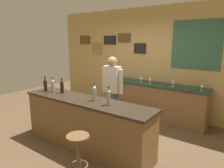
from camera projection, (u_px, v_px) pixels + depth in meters
name	position (u px, v px, depth m)	size (l,w,h in m)	color
ground_plane	(100.00, 138.00, 4.15)	(10.00, 10.00, 0.00)	brown
back_wall	(147.00, 61.00, 5.45)	(6.00, 0.09, 2.80)	tan
bar_counter	(86.00, 123.00, 3.74)	(2.66, 0.60, 0.92)	brown
side_counter	(153.00, 101.00, 5.13)	(2.63, 0.56, 0.90)	brown
bartender	(112.00, 88.00, 4.38)	(0.52, 0.21, 1.62)	#384766
bar_stool	(78.00, 150.00, 2.83)	(0.32, 0.32, 0.68)	brown
wine_bottle_a	(45.00, 85.00, 4.20)	(0.07, 0.07, 0.31)	black
wine_bottle_b	(53.00, 85.00, 4.13)	(0.07, 0.07, 0.31)	#999E99
wine_bottle_c	(62.00, 86.00, 4.05)	(0.07, 0.07, 0.31)	black
wine_bottle_d	(94.00, 93.00, 3.55)	(0.07, 0.07, 0.31)	#999E99
wine_bottle_e	(109.00, 97.00, 3.30)	(0.07, 0.07, 0.31)	#999E99
wine_glass_a	(115.00, 75.00, 5.59)	(0.07, 0.07, 0.16)	silver
wine_glass_b	(141.00, 78.00, 5.22)	(0.07, 0.07, 0.16)	silver
wine_glass_c	(150.00, 79.00, 5.02)	(0.07, 0.07, 0.16)	silver
wine_glass_d	(173.00, 82.00, 4.71)	(0.07, 0.07, 0.16)	silver
wine_glass_e	(202.00, 86.00, 4.31)	(0.07, 0.07, 0.16)	silver
coffee_mug	(197.00, 87.00, 4.45)	(0.12, 0.08, 0.09)	#338C4C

